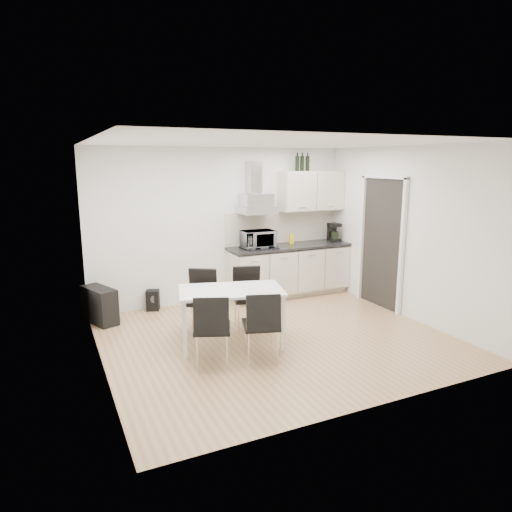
{
  "coord_description": "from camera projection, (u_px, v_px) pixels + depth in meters",
  "views": [
    {
      "loc": [
        -2.73,
        -5.22,
        2.37
      ],
      "look_at": [
        -0.15,
        0.31,
        1.1
      ],
      "focal_mm": 32.0,
      "sensor_mm": 36.0,
      "label": 1
    }
  ],
  "objects": [
    {
      "name": "chair_far_right",
      "position": [
        249.0,
        299.0,
        6.52
      ],
      "size": [
        0.55,
        0.59,
        0.88
      ],
      "primitive_type": null,
      "rotation": [
        0.0,
        0.0,
        2.89
      ],
      "color": "black",
      "rests_on": "ground"
    },
    {
      "name": "floor_speaker",
      "position": [
        153.0,
        300.0,
        7.37
      ],
      "size": [
        0.25,
        0.24,
        0.33
      ],
      "primitive_type": "cube",
      "rotation": [
        0.0,
        0.0,
        -0.36
      ],
      "color": "black",
      "rests_on": "ground"
    },
    {
      "name": "wall_back",
      "position": [
        222.0,
        225.0,
        7.75
      ],
      "size": [
        4.5,
        0.1,
        2.6
      ],
      "primitive_type": "cube",
      "color": "silver",
      "rests_on": "ground"
    },
    {
      "name": "wall_front",
      "position": [
        377.0,
        280.0,
        4.2
      ],
      "size": [
        4.5,
        0.1,
        2.6
      ],
      "primitive_type": "cube",
      "color": "silver",
      "rests_on": "ground"
    },
    {
      "name": "ground",
      "position": [
        276.0,
        338.0,
        6.24
      ],
      "size": [
        4.5,
        4.5,
        0.0
      ],
      "primitive_type": "plane",
      "color": "tan",
      "rests_on": "ground"
    },
    {
      "name": "chair_near_left",
      "position": [
        212.0,
        329.0,
        5.34
      ],
      "size": [
        0.59,
        0.63,
        0.88
      ],
      "primitive_type": null,
      "rotation": [
        0.0,
        0.0,
        -0.38
      ],
      "color": "black",
      "rests_on": "ground"
    },
    {
      "name": "dining_table",
      "position": [
        231.0,
        296.0,
        5.9
      ],
      "size": [
        1.47,
        1.07,
        0.75
      ],
      "rotation": [
        0.0,
        0.0,
        -0.26
      ],
      "color": "white",
      "rests_on": "ground"
    },
    {
      "name": "wall_right",
      "position": [
        408.0,
        233.0,
        6.91
      ],
      "size": [
        0.1,
        4.0,
        2.6
      ],
      "primitive_type": "cube",
      "color": "silver",
      "rests_on": "ground"
    },
    {
      "name": "chair_far_left",
      "position": [
        200.0,
        302.0,
        6.37
      ],
      "size": [
        0.64,
        0.66,
        0.88
      ],
      "primitive_type": null,
      "rotation": [
        0.0,
        0.0,
        2.6
      ],
      "color": "black",
      "rests_on": "ground"
    },
    {
      "name": "chair_near_right",
      "position": [
        261.0,
        326.0,
        5.45
      ],
      "size": [
        0.57,
        0.61,
        0.88
      ],
      "primitive_type": null,
      "rotation": [
        0.0,
        0.0,
        -0.29
      ],
      "color": "black",
      "rests_on": "ground"
    },
    {
      "name": "guitar_amp",
      "position": [
        100.0,
        305.0,
        6.78
      ],
      "size": [
        0.5,
        0.7,
        0.54
      ],
      "rotation": [
        0.0,
        0.0,
        0.38
      ],
      "color": "black",
      "rests_on": "ground"
    },
    {
      "name": "doorway",
      "position": [
        381.0,
        244.0,
        7.43
      ],
      "size": [
        0.08,
        1.04,
        2.1
      ],
      "primitive_type": "cube",
      "color": "white",
      "rests_on": "ground"
    },
    {
      "name": "kitchenette",
      "position": [
        290.0,
        250.0,
        8.1
      ],
      "size": [
        2.22,
        0.64,
        2.52
      ],
      "color": "beige",
      "rests_on": "ground"
    },
    {
      "name": "wall_left",
      "position": [
        96.0,
        260.0,
        5.04
      ],
      "size": [
        0.1,
        4.0,
        2.6
      ],
      "primitive_type": "cube",
      "color": "silver",
      "rests_on": "ground"
    },
    {
      "name": "ceiling",
      "position": [
        277.0,
        142.0,
        5.71
      ],
      "size": [
        4.5,
        4.5,
        0.0
      ],
      "primitive_type": "plane",
      "color": "white",
      "rests_on": "wall_back"
    }
  ]
}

